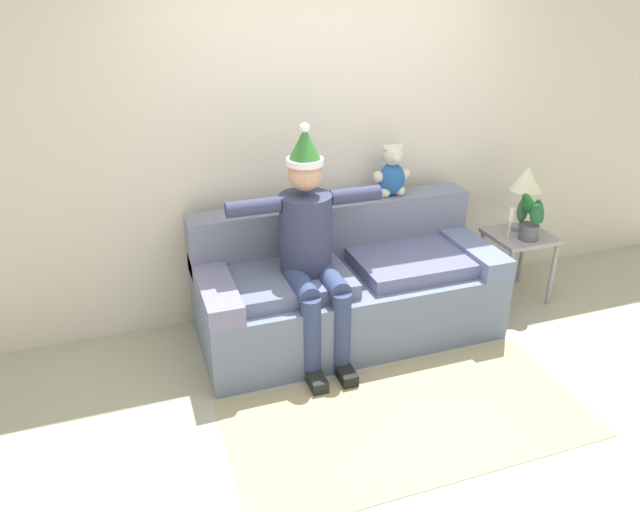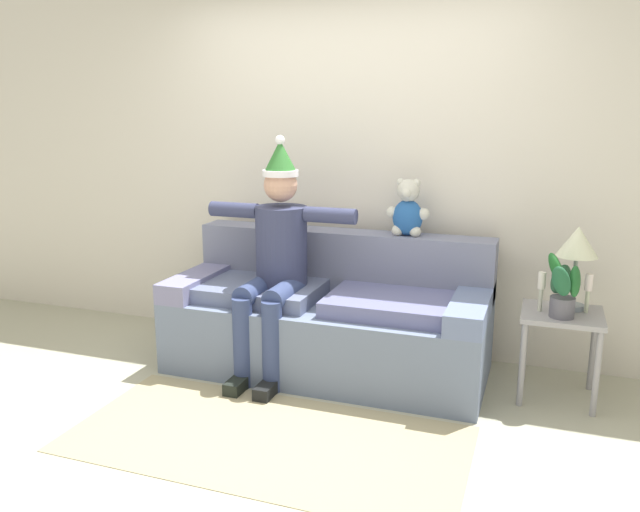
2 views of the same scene
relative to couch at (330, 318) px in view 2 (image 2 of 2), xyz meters
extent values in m
plane|color=#A9A68F|center=(0.00, -1.02, -0.35)|extent=(10.00, 10.00, 0.00)
cube|color=beige|center=(0.00, 0.53, 1.00)|extent=(7.00, 0.10, 2.70)
cube|color=slate|center=(0.00, -0.05, -0.11)|extent=(2.08, 0.89, 0.48)
cube|color=slate|center=(0.00, 0.28, 0.34)|extent=(2.08, 0.24, 0.42)
cube|color=slate|center=(-0.93, -0.05, 0.19)|extent=(0.22, 0.89, 0.13)
cube|color=slate|center=(0.93, -0.05, 0.19)|extent=(0.22, 0.89, 0.13)
cube|color=slate|center=(-0.47, -0.10, 0.18)|extent=(0.83, 0.62, 0.10)
cube|color=slate|center=(0.47, -0.10, 0.18)|extent=(0.83, 0.62, 0.10)
cylinder|color=#323757|center=(-0.32, -0.07, 0.49)|extent=(0.34, 0.34, 0.52)
sphere|color=tan|center=(-0.32, -0.07, 0.89)|extent=(0.22, 0.22, 0.22)
cylinder|color=white|center=(-0.32, -0.07, 0.96)|extent=(0.23, 0.23, 0.04)
cone|color=#2C6C2B|center=(-0.32, -0.07, 1.07)|extent=(0.21, 0.21, 0.20)
sphere|color=white|center=(-0.32, -0.07, 1.17)|extent=(0.06, 0.06, 0.06)
cylinder|color=navy|center=(-0.42, -0.27, 0.23)|extent=(0.14, 0.40, 0.14)
cylinder|color=navy|center=(-0.42, -0.47, -0.06)|extent=(0.13, 0.13, 0.58)
cube|color=black|center=(-0.42, -0.55, -0.31)|extent=(0.10, 0.24, 0.08)
cylinder|color=navy|center=(-0.22, -0.27, 0.23)|extent=(0.14, 0.40, 0.14)
cylinder|color=navy|center=(-0.22, -0.47, -0.06)|extent=(0.13, 0.13, 0.58)
cube|color=black|center=(-0.22, -0.55, -0.31)|extent=(0.10, 0.24, 0.08)
cylinder|color=#323757|center=(-0.66, -0.07, 0.71)|extent=(0.34, 0.10, 0.10)
cylinder|color=#323757|center=(0.02, -0.07, 0.71)|extent=(0.34, 0.10, 0.10)
ellipsoid|color=#23569E|center=(0.45, 0.28, 0.66)|extent=(0.20, 0.16, 0.24)
sphere|color=beige|center=(0.45, 0.28, 0.84)|extent=(0.15, 0.15, 0.15)
sphere|color=beige|center=(0.45, 0.22, 0.83)|extent=(0.07, 0.07, 0.07)
sphere|color=beige|center=(0.40, 0.28, 0.90)|extent=(0.05, 0.05, 0.05)
sphere|color=beige|center=(0.50, 0.28, 0.90)|extent=(0.05, 0.05, 0.05)
sphere|color=beige|center=(0.35, 0.28, 0.69)|extent=(0.08, 0.08, 0.08)
sphere|color=beige|center=(0.39, 0.25, 0.58)|extent=(0.08, 0.08, 0.08)
sphere|color=beige|center=(0.56, 0.28, 0.69)|extent=(0.08, 0.08, 0.08)
sphere|color=beige|center=(0.51, 0.25, 0.58)|extent=(0.08, 0.08, 0.08)
cube|color=#949196|center=(1.45, 0.02, 0.18)|extent=(0.46, 0.44, 0.03)
cylinder|color=#949196|center=(1.25, -0.17, -0.09)|extent=(0.04, 0.04, 0.51)
cylinder|color=#949196|center=(1.65, -0.17, -0.09)|extent=(0.04, 0.04, 0.51)
cylinder|color=#949196|center=(1.25, 0.21, -0.09)|extent=(0.04, 0.04, 0.51)
cylinder|color=#949196|center=(1.65, 0.21, -0.09)|extent=(0.04, 0.04, 0.51)
cylinder|color=gray|center=(1.50, 0.11, 0.21)|extent=(0.14, 0.14, 0.03)
cylinder|color=gray|center=(1.50, 0.11, 0.37)|extent=(0.02, 0.02, 0.29)
cone|color=#E5E6C3|center=(1.50, 0.11, 0.61)|extent=(0.24, 0.24, 0.18)
cylinder|color=#575560|center=(1.44, -0.08, 0.25)|extent=(0.14, 0.14, 0.12)
ellipsoid|color=#1F5C29|center=(1.50, -0.09, 0.42)|extent=(0.09, 0.17, 0.21)
ellipsoid|color=#275336|center=(1.42, 0.00, 0.40)|extent=(0.16, 0.13, 0.21)
ellipsoid|color=#1C5E24|center=(1.39, -0.09, 0.49)|extent=(0.14, 0.14, 0.21)
ellipsoid|color=#1D5432|center=(1.42, -0.16, 0.43)|extent=(0.16, 0.11, 0.21)
cylinder|color=beige|center=(1.32, 0.00, 0.26)|extent=(0.02, 0.02, 0.14)
cylinder|color=white|center=(1.32, 0.00, 0.38)|extent=(0.04, 0.04, 0.10)
cylinder|color=beige|center=(1.58, 0.06, 0.26)|extent=(0.02, 0.02, 0.14)
cylinder|color=white|center=(1.58, 0.06, 0.38)|extent=(0.04, 0.04, 0.10)
cube|color=tan|center=(0.00, -1.05, -0.35)|extent=(2.12, 1.02, 0.01)
camera|label=1|loc=(-1.40, -3.47, 2.01)|focal=33.54mm
camera|label=2|loc=(1.31, -3.85, 1.37)|focal=35.69mm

